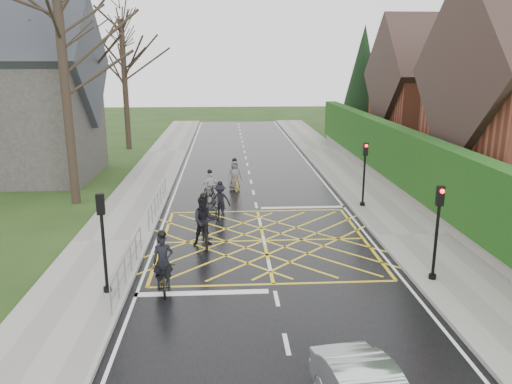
{
  "coord_description": "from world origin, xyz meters",
  "views": [
    {
      "loc": [
        -1.45,
        -18.59,
        6.91
      ],
      "look_at": [
        -0.15,
        2.68,
        1.3
      ],
      "focal_mm": 35.0,
      "sensor_mm": 36.0,
      "label": 1
    }
  ],
  "objects": [
    {
      "name": "tree_near",
      "position": [
        -9.0,
        6.0,
        7.91
      ],
      "size": [
        9.24,
        9.24,
        11.44
      ],
      "color": "black",
      "rests_on": "ground"
    },
    {
      "name": "road",
      "position": [
        0.0,
        0.0,
        0.01
      ],
      "size": [
        9.0,
        80.0,
        0.01
      ],
      "primitive_type": "cube",
      "color": "black",
      "rests_on": "ground"
    },
    {
      "name": "cyclist_front",
      "position": [
        -2.28,
        5.75,
        0.62
      ],
      "size": [
        1.1,
        1.73,
        1.68
      ],
      "rotation": [
        0.0,
        0.0,
        0.41
      ],
      "color": "black",
      "rests_on": "ground"
    },
    {
      "name": "traffic_light_ne",
      "position": [
        5.1,
        4.2,
        1.66
      ],
      "size": [
        0.24,
        0.31,
        3.21
      ],
      "rotation": [
        0.0,
        0.0,
        3.14
      ],
      "color": "black",
      "rests_on": "ground"
    },
    {
      "name": "railing_south",
      "position": [
        -4.65,
        -3.5,
        0.78
      ],
      "size": [
        0.05,
        5.04,
        1.03
      ],
      "color": "slate",
      "rests_on": "ground"
    },
    {
      "name": "cyclist_back",
      "position": [
        -2.32,
        -0.34,
        0.79
      ],
      "size": [
        1.03,
        2.15,
        2.1
      ],
      "rotation": [
        0.0,
        0.0,
        0.14
      ],
      "color": "black",
      "rests_on": "ground"
    },
    {
      "name": "cyclist_lead",
      "position": [
        -1.0,
        8.14,
        0.62
      ],
      "size": [
        0.92,
        1.92,
        1.79
      ],
      "rotation": [
        0.0,
        0.0,
        0.16
      ],
      "color": "#BA7616",
      "rests_on": "ground"
    },
    {
      "name": "conifer",
      "position": [
        10.75,
        26.0,
        4.99
      ],
      "size": [
        4.6,
        4.6,
        10.0
      ],
      "color": "black",
      "rests_on": "ground"
    },
    {
      "name": "tree_mid",
      "position": [
        -10.0,
        14.0,
        8.63
      ],
      "size": [
        10.08,
        10.08,
        12.48
      ],
      "color": "black",
      "rests_on": "ground"
    },
    {
      "name": "hedge",
      "position": [
        7.75,
        6.0,
        2.1
      ],
      "size": [
        0.9,
        38.0,
        2.8
      ],
      "primitive_type": "cube",
      "color": "#19330E",
      "rests_on": "stone_wall"
    },
    {
      "name": "ground",
      "position": [
        0.0,
        0.0,
        0.0
      ],
      "size": [
        120.0,
        120.0,
        0.0
      ],
      "primitive_type": "plane",
      "color": "#1C3210",
      "rests_on": "ground"
    },
    {
      "name": "cyclist_mid",
      "position": [
        -1.75,
        3.38,
        0.6
      ],
      "size": [
        1.07,
        1.77,
        1.64
      ],
      "rotation": [
        0.0,
        0.0,
        -0.21
      ],
      "color": "black",
      "rests_on": "ground"
    },
    {
      "name": "traffic_light_se",
      "position": [
        5.1,
        -4.2,
        1.66
      ],
      "size": [
        0.24,
        0.31,
        3.21
      ],
      "rotation": [
        0.0,
        0.0,
        3.14
      ],
      "color": "black",
      "rests_on": "ground"
    },
    {
      "name": "house_far",
      "position": [
        14.75,
        18.0,
        4.36
      ],
      "size": [
        9.8,
        8.8,
        10.3
      ],
      "color": "brown",
      "rests_on": "ground"
    },
    {
      "name": "sidewalk_left",
      "position": [
        -6.0,
        0.0,
        0.07
      ],
      "size": [
        3.0,
        80.0,
        0.15
      ],
      "primitive_type": "cube",
      "color": "gray",
      "rests_on": "ground"
    },
    {
      "name": "tree_far",
      "position": [
        -9.3,
        22.0,
        7.19
      ],
      "size": [
        8.4,
        8.4,
        10.4
      ],
      "color": "black",
      "rests_on": "ground"
    },
    {
      "name": "stone_wall",
      "position": [
        7.75,
        6.0,
        0.35
      ],
      "size": [
        0.5,
        38.0,
        0.7
      ],
      "primitive_type": "cube",
      "color": "slate",
      "rests_on": "ground"
    },
    {
      "name": "sidewalk_right",
      "position": [
        6.0,
        0.0,
        0.07
      ],
      "size": [
        3.0,
        80.0,
        0.15
      ],
      "primitive_type": "cube",
      "color": "gray",
      "rests_on": "ground"
    },
    {
      "name": "railing_north",
      "position": [
        -4.65,
        4.0,
        0.79
      ],
      "size": [
        0.05,
        6.04,
        1.03
      ],
      "color": "slate",
      "rests_on": "ground"
    },
    {
      "name": "church",
      "position": [
        -13.54,
        12.0,
        4.93
      ],
      "size": [
        8.8,
        7.8,
        11.0
      ],
      "color": "#2D2B28",
      "rests_on": "ground"
    },
    {
      "name": "traffic_light_sw",
      "position": [
        -5.1,
        -4.5,
        1.66
      ],
      "size": [
        0.24,
        0.31,
        3.21
      ],
      "color": "black",
      "rests_on": "ground"
    },
    {
      "name": "cyclist_rear",
      "position": [
        -3.46,
        -4.08,
        0.62
      ],
      "size": [
        1.01,
        2.05,
        1.91
      ],
      "rotation": [
        0.0,
        0.0,
        0.17
      ],
      "color": "black",
      "rests_on": "ground"
    }
  ]
}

